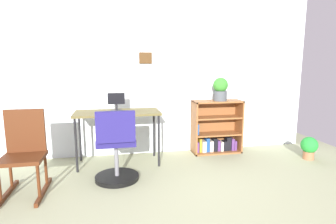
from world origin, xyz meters
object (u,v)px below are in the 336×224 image
(bookshelf_low, at_px, (216,130))
(potted_plant_floor, at_px, (309,147))
(potted_plant_on_shelf, at_px, (220,89))
(keyboard, at_px, (116,112))
(office_chair, at_px, (116,150))
(rocking_chair, at_px, (24,152))
(monitor, at_px, (116,102))
(desk, at_px, (118,116))

(bookshelf_low, height_order, potted_plant_floor, bookshelf_low)
(potted_plant_on_shelf, bearing_deg, keyboard, -169.18)
(keyboard, bearing_deg, bookshelf_low, 12.97)
(office_chair, bearing_deg, rocking_chair, -175.68)
(monitor, distance_m, office_chair, 0.81)
(office_chair, height_order, rocking_chair, rocking_chair)
(rocking_chair, bearing_deg, keyboard, 30.57)
(monitor, height_order, potted_plant_on_shelf, potted_plant_on_shelf)
(rocking_chair, relative_size, bookshelf_low, 1.09)
(potted_plant_on_shelf, height_order, potted_plant_floor, potted_plant_on_shelf)
(monitor, xyz_separation_m, potted_plant_floor, (2.72, -0.40, -0.67))
(keyboard, distance_m, potted_plant_on_shelf, 1.61)
(keyboard, height_order, bookshelf_low, bookshelf_low)
(office_chair, bearing_deg, monitor, 87.74)
(bookshelf_low, bearing_deg, keyboard, -167.03)
(bookshelf_low, xyz_separation_m, potted_plant_floor, (1.21, -0.60, -0.17))
(rocking_chair, bearing_deg, desk, 34.61)
(keyboard, bearing_deg, rocking_chair, -149.43)
(bookshelf_low, bearing_deg, potted_plant_on_shelf, -54.19)
(monitor, distance_m, rocking_chair, 1.29)
(rocking_chair, bearing_deg, monitor, 36.50)
(bookshelf_low, bearing_deg, rocking_chair, -159.66)
(desk, distance_m, monitor, 0.19)
(potted_plant_floor, bearing_deg, bookshelf_low, 153.40)
(rocking_chair, relative_size, potted_plant_on_shelf, 2.54)
(keyboard, distance_m, office_chair, 0.62)
(desk, height_order, bookshelf_low, bookshelf_low)
(rocking_chair, relative_size, potted_plant_floor, 2.71)
(rocking_chair, height_order, bookshelf_low, rocking_chair)
(potted_plant_on_shelf, distance_m, potted_plant_floor, 1.53)
(desk, bearing_deg, bookshelf_low, 9.10)
(keyboard, bearing_deg, desk, 80.22)
(office_chair, distance_m, potted_plant_on_shelf, 1.88)
(monitor, xyz_separation_m, office_chair, (-0.03, -0.65, -0.47))
(desk, bearing_deg, keyboard, -99.78)
(rocking_chair, xyz_separation_m, potted_plant_floor, (3.70, 0.32, -0.27))
(monitor, xyz_separation_m, keyboard, (-0.01, -0.15, -0.11))
(potted_plant_on_shelf, bearing_deg, rocking_chair, -160.99)
(bookshelf_low, bearing_deg, monitor, -172.52)
(keyboard, relative_size, rocking_chair, 0.38)
(desk, distance_m, potted_plant_floor, 2.78)
(office_chair, xyz_separation_m, potted_plant_on_shelf, (1.58, 0.80, 0.62))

